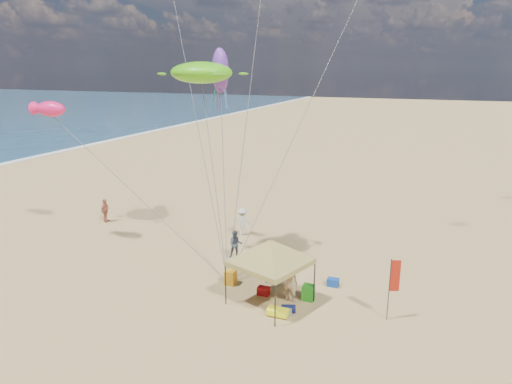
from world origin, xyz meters
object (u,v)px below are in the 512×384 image
cooler_red (264,291)px  person_near_a (290,282)px  chair_green (308,293)px  person_far_a (105,210)px  canopy_tent (271,242)px  beach_cart (278,312)px  person_near_b (236,244)px  feather_flag (394,279)px  cooler_blue (333,282)px  chair_yellow (231,277)px  person_near_c (242,221)px

cooler_red → person_near_a: person_near_a is taller
chair_green → person_far_a: bearing=160.9°
canopy_tent → person_near_a: (0.77, 0.48, -1.94)m
canopy_tent → person_near_a: bearing=31.9°
beach_cart → person_near_a: (0.08, 1.42, 0.75)m
canopy_tent → person_near_a: size_ratio=2.81×
cooler_red → person_near_b: person_near_b is taller
feather_flag → canopy_tent: bearing=-174.1°
beach_cart → person_near_a: bearing=86.8°
beach_cart → person_far_a: (-14.88, 7.29, 0.60)m
person_near_a → person_near_b: person_near_a is taller
cooler_blue → chair_green: chair_green is taller
person_near_a → person_far_a: bearing=-17.2°
feather_flag → person_far_a: 20.21m
chair_green → chair_yellow: same height
feather_flag → person_near_a: size_ratio=1.44×
beach_cart → chair_green: bearing=66.7°
person_near_a → person_far_a: (-14.96, 5.87, -0.14)m
chair_yellow → beach_cart: (3.11, -1.98, -0.15)m
cooler_blue → person_far_a: person_far_a is taller
feather_flag → cooler_red: (-5.68, 0.07, -1.64)m
cooler_blue → person_near_c: size_ratio=0.31×
person_near_b → person_near_c: bearing=82.2°
feather_flag → person_near_a: 4.46m
person_near_a → beach_cart: bearing=91.0°
canopy_tent → person_near_c: bearing=121.5°
chair_green → chair_yellow: 3.91m
beach_cart → person_near_b: size_ratio=0.58×
canopy_tent → cooler_blue: size_ratio=9.83×
beach_cart → person_near_b: person_near_b is taller
cooler_blue → person_near_a: (-1.47, -2.19, 0.76)m
canopy_tent → person_near_c: size_ratio=3.07×
chair_green → beach_cart: chair_green is taller
feather_flag → chair_yellow: 7.72m
canopy_tent → person_far_a: (-14.19, 6.34, -2.08)m
chair_yellow → person_near_a: bearing=-9.9°
person_far_a → person_near_c: bearing=-92.1°
person_near_b → person_near_c: 3.64m
beach_cart → chair_yellow: bearing=147.5°
feather_flag → person_near_a: bearing=-179.3°
canopy_tent → chair_green: canopy_tent is taller
person_near_c → person_far_a: size_ratio=1.08×
chair_yellow → person_near_a: size_ratio=0.37×
feather_flag → person_near_c: size_ratio=1.57×
person_near_a → cooler_blue: bearing=-119.6°
feather_flag → beach_cart: size_ratio=3.02×
person_near_c → cooler_blue: bearing=130.2°
chair_yellow → feather_flag: bearing=-3.8°
person_far_a → cooler_red: bearing=-121.8°
beach_cart → person_near_c: (-5.29, 8.45, 0.67)m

